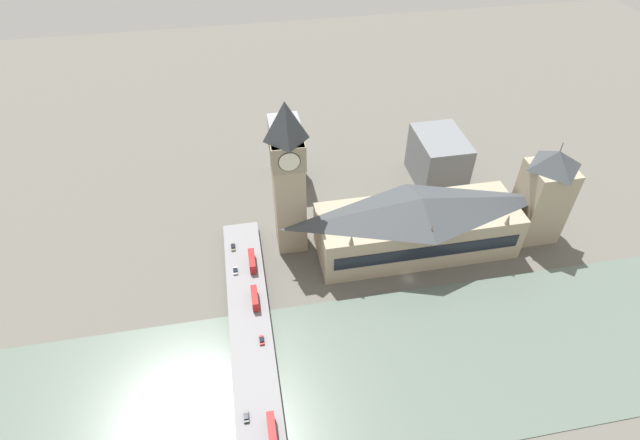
{
  "coord_description": "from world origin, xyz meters",
  "views": [
    {
      "loc": [
        -130.58,
        62.07,
        159.2
      ],
      "look_at": [
        22.53,
        33.82,
        19.02
      ],
      "focal_mm": 28.0,
      "sensor_mm": 36.0,
      "label": 1
    }
  ],
  "objects_px": {
    "car_northbound_mid": "(233,247)",
    "car_southbound_mid": "(246,417)",
    "double_decker_bus_mid": "(272,430)",
    "double_decker_bus_lead": "(255,298)",
    "car_northbound_lead": "(262,340)",
    "parliament_hall": "(418,224)",
    "double_decker_bus_rear": "(252,261)",
    "clock_tower": "(288,175)",
    "victoria_tower": "(543,195)",
    "road_bridge": "(256,384)",
    "car_southbound_tail": "(235,271)"
  },
  "relations": [
    {
      "from": "victoria_tower",
      "to": "double_decker_bus_rear",
      "type": "height_order",
      "value": "victoria_tower"
    },
    {
      "from": "car_northbound_mid",
      "to": "car_southbound_mid",
      "type": "height_order",
      "value": "car_northbound_mid"
    },
    {
      "from": "double_decker_bus_mid",
      "to": "road_bridge",
      "type": "bearing_deg",
      "value": 11.19
    },
    {
      "from": "double_decker_bus_mid",
      "to": "double_decker_bus_lead",
      "type": "bearing_deg",
      "value": 0.8
    },
    {
      "from": "road_bridge",
      "to": "car_southbound_tail",
      "type": "xyz_separation_m",
      "value": [
        52.53,
        3.83,
        1.49
      ]
    },
    {
      "from": "parliament_hall",
      "to": "victoria_tower",
      "type": "height_order",
      "value": "victoria_tower"
    },
    {
      "from": "clock_tower",
      "to": "double_decker_bus_mid",
      "type": "height_order",
      "value": "clock_tower"
    },
    {
      "from": "double_decker_bus_lead",
      "to": "car_northbound_mid",
      "type": "distance_m",
      "value": 32.7
    },
    {
      "from": "car_northbound_lead",
      "to": "car_northbound_mid",
      "type": "distance_m",
      "value": 50.97
    },
    {
      "from": "parliament_hall",
      "to": "double_decker_bus_lead",
      "type": "distance_m",
      "value": 76.02
    },
    {
      "from": "double_decker_bus_mid",
      "to": "car_southbound_mid",
      "type": "distance_m",
      "value": 10.57
    },
    {
      "from": "clock_tower",
      "to": "road_bridge",
      "type": "height_order",
      "value": "clock_tower"
    },
    {
      "from": "car_southbound_tail",
      "to": "double_decker_bus_mid",
      "type": "bearing_deg",
      "value": -173.97
    },
    {
      "from": "double_decker_bus_mid",
      "to": "double_decker_bus_rear",
      "type": "bearing_deg",
      "value": 0.14
    },
    {
      "from": "car_northbound_mid",
      "to": "car_southbound_tail",
      "type": "xyz_separation_m",
      "value": [
        -14.36,
        -0.19,
        -0.03
      ]
    },
    {
      "from": "car_southbound_mid",
      "to": "car_southbound_tail",
      "type": "bearing_deg",
      "value": -0.13
    },
    {
      "from": "parliament_hall",
      "to": "car_southbound_mid",
      "type": "bearing_deg",
      "value": 130.54
    },
    {
      "from": "victoria_tower",
      "to": "parliament_hall",
      "type": "bearing_deg",
      "value": 90.06
    },
    {
      "from": "parliament_hall",
      "to": "double_decker_bus_lead",
      "type": "bearing_deg",
      "value": 106.32
    },
    {
      "from": "car_northbound_lead",
      "to": "parliament_hall",
      "type": "bearing_deg",
      "value": -61.04
    },
    {
      "from": "clock_tower",
      "to": "victoria_tower",
      "type": "xyz_separation_m",
      "value": [
        -13.05,
        -109.46,
        -15.68
      ]
    },
    {
      "from": "parliament_hall",
      "to": "double_decker_bus_mid",
      "type": "xyz_separation_m",
      "value": [
        -74.97,
        71.83,
        -7.44
      ]
    },
    {
      "from": "double_decker_bus_lead",
      "to": "car_northbound_lead",
      "type": "bearing_deg",
      "value": -177.63
    },
    {
      "from": "parliament_hall",
      "to": "car_northbound_mid",
      "type": "bearing_deg",
      "value": 82.39
    },
    {
      "from": "parliament_hall",
      "to": "clock_tower",
      "type": "distance_m",
      "value": 60.0
    },
    {
      "from": "car_northbound_mid",
      "to": "car_southbound_mid",
      "type": "xyz_separation_m",
      "value": [
        -78.64,
        -0.05,
        -0.01
      ]
    },
    {
      "from": "double_decker_bus_mid",
      "to": "double_decker_bus_rear",
      "type": "distance_m",
      "value": 73.82
    },
    {
      "from": "clock_tower",
      "to": "double_decker_bus_lead",
      "type": "height_order",
      "value": "clock_tower"
    },
    {
      "from": "double_decker_bus_lead",
      "to": "car_northbound_lead",
      "type": "xyz_separation_m",
      "value": [
        -18.49,
        -0.76,
        -1.93
      ]
    },
    {
      "from": "car_northbound_mid",
      "to": "car_northbound_lead",
      "type": "bearing_deg",
      "value": -171.27
    },
    {
      "from": "victoria_tower",
      "to": "double_decker_bus_mid",
      "type": "xyz_separation_m",
      "value": [
        -75.02,
        127.88,
        -15.73
      ]
    },
    {
      "from": "double_decker_bus_mid",
      "to": "car_northbound_mid",
      "type": "bearing_deg",
      "value": 5.16
    },
    {
      "from": "double_decker_bus_lead",
      "to": "car_northbound_mid",
      "type": "xyz_separation_m",
      "value": [
        31.89,
        6.97,
        -1.88
      ]
    },
    {
      "from": "road_bridge",
      "to": "double_decker_bus_mid",
      "type": "distance_m",
      "value": 19.4
    },
    {
      "from": "clock_tower",
      "to": "car_southbound_mid",
      "type": "xyz_separation_m",
      "value": [
        -81.11,
        26.09,
        -33.47
      ]
    },
    {
      "from": "clock_tower",
      "to": "car_southbound_mid",
      "type": "distance_m",
      "value": 91.55
    },
    {
      "from": "victoria_tower",
      "to": "car_northbound_mid",
      "type": "distance_m",
      "value": 137.17
    },
    {
      "from": "victoria_tower",
      "to": "double_decker_bus_rear",
      "type": "xyz_separation_m",
      "value": [
        -1.21,
        128.05,
        -15.92
      ]
    },
    {
      "from": "road_bridge",
      "to": "double_decker_bus_lead",
      "type": "height_order",
      "value": "double_decker_bus_lead"
    },
    {
      "from": "parliament_hall",
      "to": "victoria_tower",
      "type": "distance_m",
      "value": 56.66
    },
    {
      "from": "victoria_tower",
      "to": "car_northbound_mid",
      "type": "height_order",
      "value": "victoria_tower"
    },
    {
      "from": "double_decker_bus_rear",
      "to": "car_northbound_lead",
      "type": "distance_m",
      "value": 38.64
    },
    {
      "from": "double_decker_bus_rear",
      "to": "victoria_tower",
      "type": "bearing_deg",
      "value": -89.46
    },
    {
      "from": "clock_tower",
      "to": "double_decker_bus_mid",
      "type": "bearing_deg",
      "value": 168.19
    },
    {
      "from": "clock_tower",
      "to": "car_southbound_tail",
      "type": "xyz_separation_m",
      "value": [
        -16.84,
        25.94,
        -33.5
      ]
    },
    {
      "from": "car_northbound_lead",
      "to": "car_southbound_mid",
      "type": "xyz_separation_m",
      "value": [
        -28.26,
        7.69,
        0.04
      ]
    },
    {
      "from": "parliament_hall",
      "to": "car_northbound_lead",
      "type": "distance_m",
      "value": 82.64
    },
    {
      "from": "double_decker_bus_lead",
      "to": "car_southbound_tail",
      "type": "bearing_deg",
      "value": 21.14
    },
    {
      "from": "parliament_hall",
      "to": "double_decker_bus_rear",
      "type": "relative_size",
      "value": 7.65
    },
    {
      "from": "double_decker_bus_mid",
      "to": "car_southbound_tail",
      "type": "distance_m",
      "value": 71.67
    }
  ]
}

